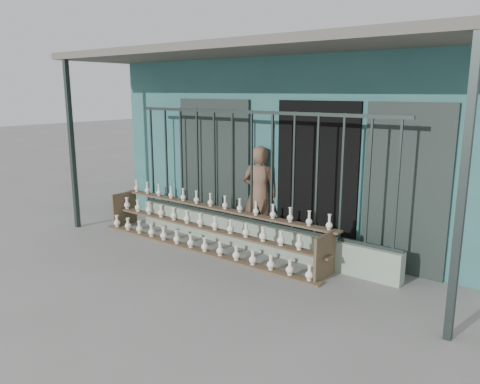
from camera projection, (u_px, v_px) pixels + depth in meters
The scene contains 6 objects.
ground at pixel (197, 271), 6.73m from camera, with size 60.00×60.00×0.00m, color slate.
workshop_building at pixel (337, 136), 9.63m from camera, with size 7.40×6.60×3.21m.
parapet_wall at pixel (251, 235), 7.68m from camera, with size 5.00×0.20×0.45m, color #8EA18A.
security_fence at pixel (252, 167), 7.44m from camera, with size 5.00×0.04×1.80m.
shelf_rack at pixel (207, 226), 7.69m from camera, with size 4.50×0.68×0.85m.
elderly_woman at pixel (260, 194), 7.90m from camera, with size 0.61×0.40×1.66m, color brown.
Camera 1 is at (4.38, -4.61, 2.55)m, focal length 35.00 mm.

